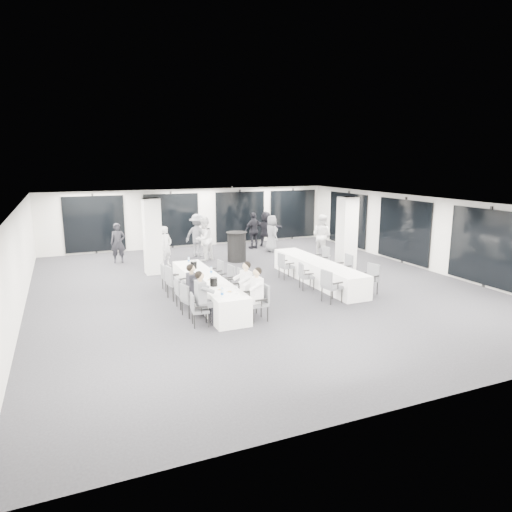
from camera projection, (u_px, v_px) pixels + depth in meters
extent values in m
cube|color=#222227|center=(256.00, 287.00, 15.25)|extent=(14.00, 16.00, 0.02)
cube|color=silver|center=(256.00, 203.00, 14.67)|extent=(14.00, 16.00, 0.02)
cube|color=beige|center=(17.00, 264.00, 12.28)|extent=(0.02, 16.00, 2.80)
cube|color=beige|center=(423.00, 233.00, 17.65)|extent=(0.02, 16.00, 2.80)
cube|color=beige|center=(192.00, 218.00, 22.18)|extent=(14.00, 0.02, 2.80)
cube|color=beige|center=(440.00, 325.00, 7.75)|extent=(14.00, 0.02, 2.80)
cube|color=black|center=(192.00, 219.00, 22.12)|extent=(13.60, 0.06, 2.50)
cube|color=black|center=(403.00, 230.00, 18.53)|extent=(0.06, 14.00, 2.50)
cube|color=silver|center=(152.00, 236.00, 16.77)|extent=(0.60, 0.60, 2.80)
cube|color=silver|center=(347.00, 233.00, 17.47)|extent=(0.60, 0.60, 2.80)
cube|color=silver|center=(207.00, 289.00, 13.58)|extent=(0.90, 5.00, 0.75)
cube|color=silver|center=(317.00, 272.00, 15.73)|extent=(0.90, 5.00, 0.75)
cylinder|color=black|center=(237.00, 247.00, 19.00)|extent=(0.77, 0.77, 1.22)
cylinder|color=black|center=(237.00, 232.00, 18.87)|extent=(0.89, 0.89, 0.02)
cube|color=#52555A|center=(200.00, 310.00, 11.59)|extent=(0.46, 0.48, 0.07)
cube|color=#52555A|center=(192.00, 302.00, 11.48)|extent=(0.10, 0.42, 0.41)
cylinder|color=black|center=(192.00, 317.00, 11.75)|extent=(0.03, 0.03, 0.37)
cylinder|color=black|center=(194.00, 322.00, 11.41)|extent=(0.03, 0.03, 0.37)
cylinder|color=black|center=(206.00, 316.00, 11.85)|extent=(0.03, 0.03, 0.37)
cylinder|color=black|center=(209.00, 320.00, 11.51)|extent=(0.03, 0.03, 0.37)
cube|color=black|center=(199.00, 302.00, 11.77)|extent=(0.31, 0.07, 0.04)
cube|color=black|center=(201.00, 307.00, 11.34)|extent=(0.31, 0.07, 0.04)
cube|color=#52555A|center=(192.00, 301.00, 12.33)|extent=(0.53, 0.55, 0.08)
cube|color=#52555A|center=(184.00, 293.00, 12.15)|extent=(0.16, 0.44, 0.44)
cylinder|color=black|center=(182.00, 308.00, 12.41)|extent=(0.03, 0.03, 0.39)
cylinder|color=black|center=(189.00, 312.00, 12.12)|extent=(0.03, 0.03, 0.39)
cylinder|color=black|center=(194.00, 306.00, 12.64)|extent=(0.03, 0.03, 0.39)
cylinder|color=black|center=(201.00, 309.00, 12.34)|extent=(0.03, 0.03, 0.39)
cube|color=black|center=(187.00, 293.00, 12.48)|extent=(0.32, 0.11, 0.04)
cube|color=black|center=(196.00, 297.00, 12.11)|extent=(0.32, 0.11, 0.04)
cube|color=#52555A|center=(185.00, 294.00, 13.01)|extent=(0.45, 0.47, 0.07)
cube|color=#52555A|center=(177.00, 286.00, 12.87)|extent=(0.08, 0.43, 0.43)
cylinder|color=black|center=(177.00, 300.00, 13.14)|extent=(0.03, 0.03, 0.38)
cylinder|color=black|center=(181.00, 304.00, 12.82)|extent=(0.03, 0.03, 0.38)
cylinder|color=black|center=(189.00, 299.00, 13.30)|extent=(0.03, 0.03, 0.38)
cylinder|color=black|center=(193.00, 302.00, 12.98)|extent=(0.03, 0.03, 0.38)
cube|color=black|center=(182.00, 286.00, 13.18)|extent=(0.32, 0.05, 0.04)
cube|color=black|center=(187.00, 290.00, 12.78)|extent=(0.32, 0.05, 0.04)
cube|color=#52555A|center=(177.00, 283.00, 13.85)|extent=(0.58, 0.59, 0.09)
cube|color=#52555A|center=(169.00, 275.00, 13.66)|extent=(0.15, 0.50, 0.50)
cylinder|color=black|center=(168.00, 291.00, 13.97)|extent=(0.04, 0.04, 0.44)
cylinder|color=black|center=(173.00, 294.00, 13.61)|extent=(0.04, 0.04, 0.44)
cylinder|color=black|center=(181.00, 289.00, 14.20)|extent=(0.04, 0.04, 0.44)
cylinder|color=black|center=(187.00, 292.00, 13.84)|extent=(0.04, 0.04, 0.44)
cube|color=black|center=(173.00, 275.00, 14.03)|extent=(0.37, 0.10, 0.04)
cube|color=black|center=(180.00, 279.00, 13.59)|extent=(0.37, 0.10, 0.04)
cube|color=#52555A|center=(169.00, 278.00, 14.81)|extent=(0.44, 0.46, 0.07)
cube|color=#52555A|center=(163.00, 271.00, 14.67)|extent=(0.08, 0.42, 0.41)
cylinder|color=black|center=(163.00, 284.00, 14.93)|extent=(0.03, 0.03, 0.37)
cylinder|color=black|center=(166.00, 286.00, 14.62)|extent=(0.03, 0.03, 0.37)
cylinder|color=black|center=(173.00, 282.00, 15.09)|extent=(0.03, 0.03, 0.37)
cylinder|color=black|center=(177.00, 285.00, 14.77)|extent=(0.03, 0.03, 0.37)
cube|color=black|center=(167.00, 272.00, 14.97)|extent=(0.31, 0.06, 0.04)
cube|color=black|center=(171.00, 275.00, 14.58)|extent=(0.31, 0.06, 0.04)
cube|color=#52555A|center=(257.00, 304.00, 11.96)|extent=(0.48, 0.50, 0.08)
cube|color=#52555A|center=(265.00, 293.00, 12.00)|extent=(0.07, 0.47, 0.46)
cylinder|color=black|center=(268.00, 314.00, 11.92)|extent=(0.04, 0.04, 0.41)
cylinder|color=black|center=(261.00, 309.00, 12.28)|extent=(0.04, 0.04, 0.41)
cylinder|color=black|center=(254.00, 316.00, 11.75)|extent=(0.04, 0.04, 0.41)
cylinder|color=black|center=(247.00, 311.00, 12.11)|extent=(0.04, 0.04, 0.41)
cube|color=black|center=(262.00, 300.00, 11.70)|extent=(0.34, 0.05, 0.04)
cube|color=black|center=(254.00, 295.00, 12.15)|extent=(0.34, 0.05, 0.04)
cube|color=#52555A|center=(247.00, 295.00, 12.64)|extent=(0.54, 0.56, 0.09)
cube|color=#52555A|center=(255.00, 284.00, 12.65)|extent=(0.11, 0.50, 0.49)
cylinder|color=black|center=(256.00, 306.00, 12.55)|extent=(0.04, 0.04, 0.44)
cylinder|color=black|center=(252.00, 301.00, 12.95)|extent=(0.04, 0.04, 0.44)
cylinder|color=black|center=(242.00, 307.00, 12.43)|extent=(0.04, 0.04, 0.44)
cylinder|color=black|center=(237.00, 303.00, 12.83)|extent=(0.04, 0.04, 0.44)
cube|color=black|center=(250.00, 291.00, 12.35)|extent=(0.37, 0.08, 0.04)
cube|color=black|center=(244.00, 286.00, 12.85)|extent=(0.37, 0.08, 0.04)
cube|color=#52555A|center=(235.00, 287.00, 13.51)|extent=(0.53, 0.54, 0.08)
cube|color=#52555A|center=(242.00, 277.00, 13.55)|extent=(0.11, 0.48, 0.48)
cylinder|color=black|center=(244.00, 296.00, 13.48)|extent=(0.04, 0.04, 0.43)
cylinder|color=black|center=(238.00, 292.00, 13.83)|extent=(0.04, 0.04, 0.43)
cylinder|color=black|center=(232.00, 298.00, 13.28)|extent=(0.04, 0.04, 0.43)
cylinder|color=black|center=(226.00, 294.00, 13.64)|extent=(0.04, 0.04, 0.43)
cube|color=black|center=(239.00, 283.00, 13.25)|extent=(0.36, 0.08, 0.04)
cube|color=black|center=(231.00, 279.00, 13.69)|extent=(0.36, 0.08, 0.04)
cube|color=#52555A|center=(225.00, 281.00, 14.28)|extent=(0.50, 0.52, 0.08)
cube|color=#52555A|center=(231.00, 272.00, 14.33)|extent=(0.11, 0.45, 0.45)
cylinder|color=black|center=(234.00, 289.00, 14.26)|extent=(0.03, 0.03, 0.40)
cylinder|color=black|center=(228.00, 286.00, 14.59)|extent=(0.03, 0.03, 0.40)
cylinder|color=black|center=(222.00, 291.00, 14.07)|extent=(0.03, 0.03, 0.40)
cylinder|color=black|center=(217.00, 288.00, 14.40)|extent=(0.03, 0.03, 0.40)
cube|color=black|center=(229.00, 278.00, 14.04)|extent=(0.33, 0.08, 0.04)
cube|color=black|center=(222.00, 274.00, 14.46)|extent=(0.33, 0.08, 0.04)
cube|color=#52555A|center=(215.00, 274.00, 15.21)|extent=(0.47, 0.48, 0.07)
cube|color=#52555A|center=(220.00, 267.00, 15.26)|extent=(0.10, 0.42, 0.42)
cylinder|color=black|center=(222.00, 281.00, 15.19)|extent=(0.03, 0.03, 0.38)
cylinder|color=black|center=(218.00, 279.00, 15.50)|extent=(0.03, 0.03, 0.38)
cylinder|color=black|center=(212.00, 283.00, 15.02)|extent=(0.03, 0.03, 0.38)
cylinder|color=black|center=(208.00, 280.00, 15.33)|extent=(0.03, 0.03, 0.38)
cube|color=black|center=(218.00, 271.00, 14.99)|extent=(0.31, 0.07, 0.04)
cube|color=black|center=(212.00, 268.00, 15.38)|extent=(0.31, 0.07, 0.04)
cube|color=#52555A|center=(332.00, 287.00, 13.51)|extent=(0.54, 0.56, 0.08)
cube|color=#52555A|center=(326.00, 279.00, 13.34)|extent=(0.13, 0.48, 0.48)
cylinder|color=black|center=(322.00, 294.00, 13.64)|extent=(0.04, 0.04, 0.43)
cylinder|color=black|center=(331.00, 298.00, 13.29)|extent=(0.04, 0.04, 0.43)
cylinder|color=black|center=(333.00, 292.00, 13.85)|extent=(0.04, 0.04, 0.43)
cylinder|color=black|center=(342.00, 296.00, 13.50)|extent=(0.04, 0.04, 0.43)
cube|color=black|center=(327.00, 279.00, 13.70)|extent=(0.36, 0.09, 0.04)
cube|color=black|center=(338.00, 283.00, 13.26)|extent=(0.36, 0.09, 0.04)
cube|color=#52555A|center=(307.00, 277.00, 14.90)|extent=(0.50, 0.52, 0.07)
cube|color=#52555A|center=(301.00, 270.00, 14.81)|extent=(0.14, 0.42, 0.42)
cylinder|color=black|center=(300.00, 282.00, 15.08)|extent=(0.03, 0.03, 0.38)
cylinder|color=black|center=(303.00, 285.00, 14.73)|extent=(0.03, 0.03, 0.38)
cylinder|color=black|center=(310.00, 282.00, 15.15)|extent=(0.03, 0.03, 0.38)
cylinder|color=black|center=(314.00, 285.00, 14.80)|extent=(0.03, 0.03, 0.38)
cube|color=black|center=(305.00, 271.00, 15.08)|extent=(0.31, 0.10, 0.04)
cube|color=black|center=(309.00, 274.00, 14.64)|extent=(0.31, 0.10, 0.04)
cube|color=#52555A|center=(286.00, 267.00, 16.22)|extent=(0.46, 0.48, 0.08)
cube|color=#52555A|center=(281.00, 260.00, 16.08)|extent=(0.08, 0.45, 0.45)
cylinder|color=black|center=(279.00, 272.00, 16.36)|extent=(0.03, 0.03, 0.40)
cylinder|color=black|center=(284.00, 275.00, 16.01)|extent=(0.03, 0.03, 0.40)
cylinder|color=black|center=(288.00, 271.00, 16.52)|extent=(0.03, 0.03, 0.40)
cylinder|color=black|center=(294.00, 274.00, 16.18)|extent=(0.03, 0.03, 0.40)
cube|color=black|center=(283.00, 261.00, 16.40)|extent=(0.33, 0.05, 0.04)
cube|color=black|center=(290.00, 263.00, 15.97)|extent=(0.33, 0.05, 0.04)
cube|color=#52555A|center=(369.00, 280.00, 14.32)|extent=(0.56, 0.58, 0.08)
cube|color=#52555A|center=(374.00, 271.00, 14.39)|extent=(0.17, 0.46, 0.46)
cylinder|color=black|center=(377.00, 288.00, 14.33)|extent=(0.04, 0.04, 0.41)
cylinder|color=black|center=(367.00, 285.00, 14.64)|extent=(0.04, 0.04, 0.41)
cylinder|color=black|center=(369.00, 290.00, 14.09)|extent=(0.04, 0.04, 0.41)
cylinder|color=black|center=(359.00, 287.00, 14.41)|extent=(0.04, 0.04, 0.41)
cube|color=black|center=(375.00, 277.00, 14.09)|extent=(0.34, 0.12, 0.04)
cube|color=black|center=(363.00, 273.00, 14.48)|extent=(0.34, 0.12, 0.04)
cube|color=#52555A|center=(343.00, 270.00, 15.62)|extent=(0.52, 0.54, 0.08)
cube|color=#52555A|center=(349.00, 261.00, 15.63)|extent=(0.10, 0.48, 0.48)
cylinder|color=black|center=(351.00, 278.00, 15.54)|extent=(0.04, 0.04, 0.43)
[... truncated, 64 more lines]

